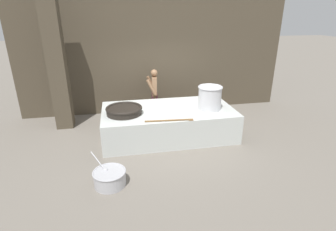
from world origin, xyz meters
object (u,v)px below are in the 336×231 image
Objects in this scene: giant_wok_near at (124,110)px; stock_pot at (210,97)px; prep_bowl_vegetables at (110,177)px; cook at (154,92)px.

stock_pot is (2.32, -0.07, 0.23)m from giant_wok_near.
prep_bowl_vegetables is at bearing -102.18° from giant_wok_near.
stock_pot is at bearing 33.99° from prep_bowl_vegetables.
stock_pot is 2.15m from cook.
cook reaches higher than prep_bowl_vegetables.
giant_wok_near is at bearing 77.82° from prep_bowl_vegetables.
stock_pot is at bearing -1.71° from giant_wok_near.
prep_bowl_vegetables is at bearing 75.46° from cook.
prep_bowl_vegetables is (-1.45, -3.55, -0.69)m from cook.
stock_pot reaches higher than giant_wok_near.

